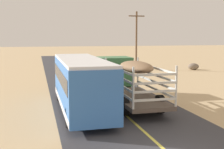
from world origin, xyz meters
The scene contains 4 objects.
livestock_truck centered at (1.02, 11.17, 1.79)m, with size 2.53×9.70×3.02m.
bus centered at (-2.34, 8.38, 1.75)m, with size 2.54×10.00×3.21m.
power_pole_mid centered at (8.19, 29.30, 4.19)m, with size 2.20×0.24×7.79m.
boulder_near_shoulder centered at (15.61, 27.09, 0.45)m, with size 1.51×1.19×0.89m, color #756656.
Camera 1 is at (-4.88, -9.67, 4.60)m, focal length 48.45 mm.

